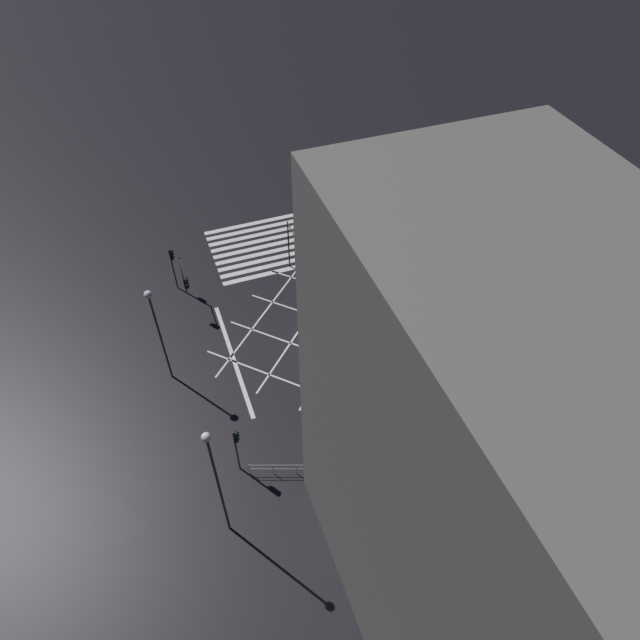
% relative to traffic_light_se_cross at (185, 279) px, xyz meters
% --- Properties ---
extents(ground_plane, '(200.00, 200.00, 0.00)m').
position_rel_traffic_light_se_cross_xyz_m(ground_plane, '(-8.50, 6.57, -2.75)').
color(ground_plane, black).
extents(road_markings, '(16.64, 23.83, 0.01)m').
position_rel_traffic_light_se_cross_xyz_m(road_markings, '(-8.17, -1.93, -2.75)').
color(road_markings, silver).
rests_on(road_markings, ground_plane).
extents(traffic_light_se_cross, '(0.36, 2.76, 3.72)m').
position_rel_traffic_light_se_cross_xyz_m(traffic_light_se_cross, '(0.00, 0.00, 0.00)').
color(traffic_light_se_cross, '#2D2D30').
rests_on(traffic_light_se_cross, ground_plane).
extents(traffic_light_median_south, '(0.36, 2.99, 4.59)m').
position_rel_traffic_light_se_cross_xyz_m(traffic_light_median_south, '(-8.80, -0.31, 0.64)').
color(traffic_light_median_south, '#2D2D30').
rests_on(traffic_light_median_south, ground_plane).
extents(traffic_light_sw_main, '(2.68, 0.36, 3.76)m').
position_rel_traffic_light_se_cross_xyz_m(traffic_light_sw_main, '(-15.95, -2.08, 0.03)').
color(traffic_light_sw_main, '#2D2D30').
rests_on(traffic_light_sw_main, ground_plane).
extents(traffic_light_nw_cross, '(0.36, 0.39, 4.10)m').
position_rel_traffic_light_se_cross_xyz_m(traffic_light_nw_cross, '(-16.61, 14.80, 0.18)').
color(traffic_light_nw_cross, '#2D2D30').
rests_on(traffic_light_nw_cross, ground_plane).
extents(traffic_light_se_main, '(0.39, 0.36, 3.94)m').
position_rel_traffic_light_se_cross_xyz_m(traffic_light_se_main, '(0.49, -2.31, 0.07)').
color(traffic_light_se_main, '#2D2D30').
rests_on(traffic_light_se_main, ground_plane).
extents(traffic_light_ne_main, '(0.39, 0.36, 3.98)m').
position_rel_traffic_light_se_cross_xyz_m(traffic_light_ne_main, '(-0.18, 15.34, 0.10)').
color(traffic_light_ne_main, '#2D2D30').
rests_on(traffic_light_ne_main, ground_plane).
extents(street_lamp_east, '(0.46, 0.46, 9.59)m').
position_rel_traffic_light_se_cross_xyz_m(street_lamp_east, '(1.39, 18.81, 3.54)').
color(street_lamp_east, '#2D2D30').
rests_on(street_lamp_east, ground_plane).
extents(street_lamp_west, '(0.52, 0.52, 8.11)m').
position_rel_traffic_light_se_cross_xyz_m(street_lamp_west, '(2.58, 6.72, 3.00)').
color(street_lamp_west, '#2D2D30').
rests_on(street_lamp_west, ground_plane).
extents(street_tree_near, '(3.13, 3.13, 5.04)m').
position_rel_traffic_light_se_cross_xyz_m(street_tree_near, '(-19.99, 19.73, 0.71)').
color(street_tree_near, '#38281C').
rests_on(street_tree_near, ground_plane).
extents(pedestrian_railing, '(8.04, 2.95, 1.05)m').
position_rel_traffic_light_se_cross_xyz_m(pedestrian_railing, '(-4.57, 17.36, -2.08)').
color(pedestrian_railing, '#B7B7BC').
rests_on(pedestrian_railing, ground_plane).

